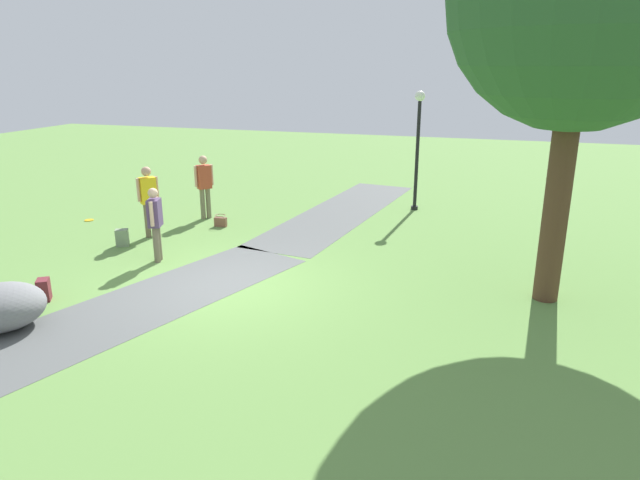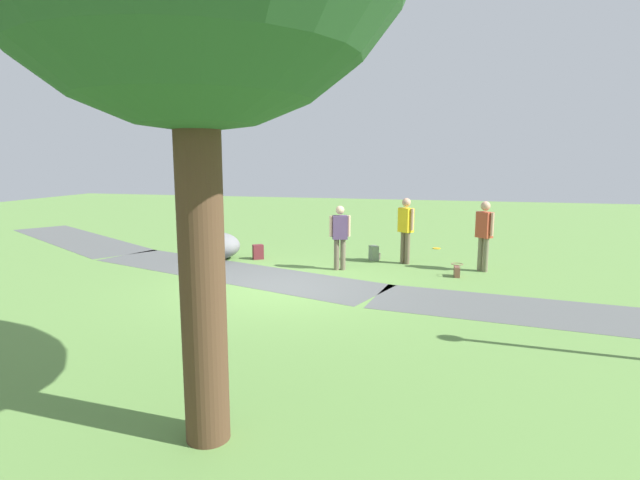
% 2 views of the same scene
% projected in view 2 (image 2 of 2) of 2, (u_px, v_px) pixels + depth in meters
% --- Properties ---
extents(ground_plane, '(48.00, 48.00, 0.00)m').
position_uv_depth(ground_plane, '(282.00, 288.00, 10.86)').
color(ground_plane, '#608B43').
extents(footpath_segment_near, '(8.18, 2.89, 0.01)m').
position_uv_depth(footpath_segment_near, '(599.00, 318.00, 8.81)').
color(footpath_segment_near, '#555858').
rests_on(footpath_segment_near, ground).
extents(footpath_segment_mid, '(8.19, 4.35, 0.01)m').
position_uv_depth(footpath_segment_mid, '(230.00, 271.00, 12.39)').
color(footpath_segment_mid, '#555858').
rests_on(footpath_segment_mid, ground).
extents(footpath_segment_far, '(7.83, 5.77, 0.01)m').
position_uv_depth(footpath_segment_far, '(76.00, 239.00, 17.35)').
color(footpath_segment_far, '#555858').
rests_on(footpath_segment_far, ground).
extents(lawn_boulder, '(1.77, 1.73, 0.73)m').
position_uv_depth(lawn_boulder, '(217.00, 246.00, 13.92)').
color(lawn_boulder, slate).
rests_on(lawn_boulder, ground).
extents(woman_with_handbag, '(0.43, 0.42, 1.72)m').
position_uv_depth(woman_with_handbag, '(484.00, 231.00, 12.28)').
color(woman_with_handbag, '#726E51').
rests_on(woman_with_handbag, ground).
extents(man_near_boulder, '(0.50, 0.34, 1.60)m').
position_uv_depth(man_near_boulder, '(340.00, 233.00, 12.45)').
color(man_near_boulder, '#6D624E').
rests_on(man_near_boulder, ground).
extents(passerby_on_path, '(0.43, 0.41, 1.73)m').
position_uv_depth(passerby_on_path, '(406.00, 226.00, 13.18)').
color(passerby_on_path, brown).
rests_on(passerby_on_path, ground).
extents(handbag_on_grass, '(0.29, 0.33, 0.31)m').
position_uv_depth(handbag_on_grass, '(457.00, 271.00, 11.85)').
color(handbag_on_grass, brown).
rests_on(handbag_on_grass, ground).
extents(backpack_by_boulder, '(0.34, 0.35, 0.40)m').
position_uv_depth(backpack_by_boulder, '(258.00, 252.00, 13.90)').
color(backpack_by_boulder, maroon).
rests_on(backpack_by_boulder, ground).
extents(spare_backpack_on_lawn, '(0.34, 0.34, 0.40)m').
position_uv_depth(spare_backpack_on_lawn, '(374.00, 253.00, 13.73)').
color(spare_backpack_on_lawn, gray).
rests_on(spare_backpack_on_lawn, ground).
extents(frisbee_on_grass, '(0.24, 0.24, 0.02)m').
position_uv_depth(frisbee_on_grass, '(437.00, 248.00, 15.51)').
color(frisbee_on_grass, gold).
rests_on(frisbee_on_grass, ground).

